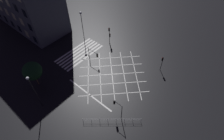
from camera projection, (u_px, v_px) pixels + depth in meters
ground_plane at (112, 74)px, 38.33m from camera, size 200.00×200.00×0.00m
road_markings at (90, 62)px, 40.84m from camera, size 17.58×21.78×0.01m
traffic_light_ne_cross at (118, 107)px, 29.42m from camera, size 0.36×1.92×4.22m
traffic_light_nw_cross at (162, 61)px, 37.25m from camera, size 0.36×0.39×3.81m
traffic_light_sw_main at (109, 32)px, 43.39m from camera, size 0.39×0.36×4.51m
traffic_light_sw_cross at (110, 37)px, 43.65m from camera, size 0.36×0.39×3.21m
traffic_light_median_south at (94, 54)px, 39.16m from camera, size 0.36×2.98×3.24m
street_lamp_east at (32, 87)px, 28.80m from camera, size 0.50×0.50×8.26m
street_lamp_west at (81, 19)px, 42.40m from camera, size 0.60×0.60×7.86m
street_tree_near at (32, 71)px, 33.42m from camera, size 3.66×3.66×5.96m
pedestrian_railing at (112, 120)px, 30.38m from camera, size 6.62×7.81×1.05m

